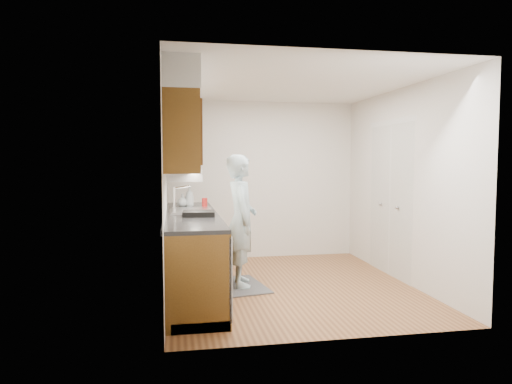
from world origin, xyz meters
The scene contains 15 objects.
floor centered at (0.00, 0.00, 0.00)m, with size 3.50×3.50×0.00m, color #976439.
ceiling centered at (0.00, 0.00, 2.50)m, with size 3.50×3.50×0.00m, color white.
wall_left centered at (-1.50, 0.00, 1.25)m, with size 0.02×3.50×2.50m, color silver.
wall_right centered at (1.50, 0.00, 1.25)m, with size 0.02×3.50×2.50m, color silver.
wall_back centered at (0.00, 1.75, 1.25)m, with size 3.00×0.02×2.50m, color silver.
counter centered at (-1.20, 0.00, 0.49)m, with size 0.64×2.80×1.30m.
upper_cabinets centered at (-1.33, 0.05, 1.95)m, with size 0.47×2.80×1.21m.
closet_door centered at (1.49, 0.30, 1.02)m, with size 0.02×1.22×2.05m, color white.
floor_mat centered at (-0.59, 0.08, 0.01)m, with size 0.52×0.89×0.02m, color #5F5F61.
person centered at (-0.59, 0.08, 0.94)m, with size 0.65×0.43×1.84m, color #A6C0C9.
soap_bottle_a centered at (-1.20, 0.76, 1.08)m, with size 0.11×0.11×0.27m, color #B4BFC4.
soap_bottle_b centered at (-1.20, 0.86, 1.04)m, with size 0.09×0.09×0.20m, color #B4BFC4.
soap_bottle_c centered at (-1.30, 0.76, 1.03)m, with size 0.14×0.14×0.18m, color #B4BFC4.
soda_can centered at (-1.01, 0.55, 1.01)m, with size 0.07×0.07×0.13m, color #AF201E.
dish_rack centered at (-1.13, -0.30, 0.97)m, with size 0.36×0.30×0.06m, color black.
Camera 1 is at (-1.41, -5.45, 1.57)m, focal length 32.00 mm.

